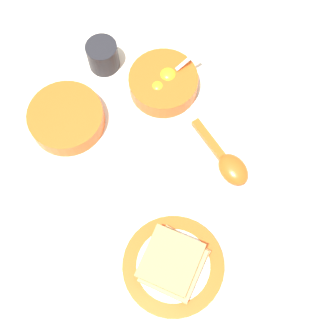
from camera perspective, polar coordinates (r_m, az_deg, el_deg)
name	(u,v)px	position (r m, az deg, el deg)	size (l,w,h in m)	color
ground_plane	(135,151)	(0.92, -4.08, 2.12)	(3.00, 3.00, 0.00)	silver
egg_bowl	(163,83)	(0.96, -0.56, 10.35)	(0.14, 0.14, 0.07)	#DB5119
toast_plate	(173,266)	(0.85, 0.65, -11.84)	(0.18, 0.18, 0.01)	#DB5119
toast_sandwich	(173,263)	(0.82, 0.60, -11.49)	(0.12, 0.11, 0.04)	tan
soup_spoon	(229,164)	(0.90, 7.44, 0.45)	(0.13, 0.15, 0.03)	#DB5119
congee_bowl	(66,118)	(0.94, -12.30, 5.99)	(0.15, 0.15, 0.04)	#DB5119
drinking_cup	(103,55)	(0.99, -7.96, 13.47)	(0.06, 0.06, 0.06)	black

